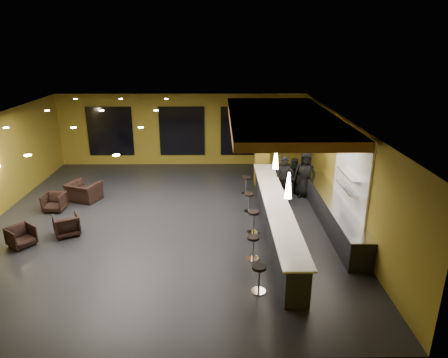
{
  "coord_description": "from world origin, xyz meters",
  "views": [
    {
      "loc": [
        1.87,
        -12.75,
        5.97
      ],
      "look_at": [
        2.0,
        0.5,
        1.3
      ],
      "focal_mm": 32.0,
      "sensor_mm": 36.0,
      "label": 1
    }
  ],
  "objects_px": {
    "pendant_0": "(288,185)",
    "column": "(262,144)",
    "staff_b": "(295,177)",
    "bar_counter": "(275,217)",
    "armchair_d": "(84,192)",
    "pendant_2": "(267,140)",
    "armchair_b": "(66,225)",
    "bar_stool_2": "(253,219)",
    "bar_stool_0": "(259,275)",
    "bar_stool_4": "(246,183)",
    "armchair_a": "(21,236)",
    "armchair_c": "(54,202)",
    "staff_a": "(284,180)",
    "staff_c": "(305,175)",
    "bar_stool_3": "(249,200)",
    "bar_stool_1": "(253,245)",
    "pendant_1": "(276,158)",
    "prep_counter": "(333,213)"
  },
  "relations": [
    {
      "from": "pendant_0",
      "to": "column",
      "type": "bearing_deg",
      "value": 90.0
    },
    {
      "from": "staff_b",
      "to": "bar_counter",
      "type": "bearing_deg",
      "value": -114.32
    },
    {
      "from": "pendant_0",
      "to": "armchair_d",
      "type": "bearing_deg",
      "value": 146.32
    },
    {
      "from": "pendant_2",
      "to": "armchair_d",
      "type": "height_order",
      "value": "pendant_2"
    },
    {
      "from": "armchair_b",
      "to": "bar_counter",
      "type": "bearing_deg",
      "value": 152.75
    },
    {
      "from": "pendant_0",
      "to": "bar_stool_2",
      "type": "xyz_separation_m",
      "value": [
        -0.72,
        1.89,
        -1.86
      ]
    },
    {
      "from": "bar_stool_0",
      "to": "staff_b",
      "type": "bearing_deg",
      "value": 72.75
    },
    {
      "from": "armchair_b",
      "to": "armchair_d",
      "type": "relative_size",
      "value": 0.67
    },
    {
      "from": "pendant_2",
      "to": "bar_stool_4",
      "type": "bearing_deg",
      "value": 155.28
    },
    {
      "from": "armchair_a",
      "to": "armchair_d",
      "type": "distance_m",
      "value": 3.68
    },
    {
      "from": "pendant_0",
      "to": "pendant_2",
      "type": "bearing_deg",
      "value": 90.0
    },
    {
      "from": "bar_counter",
      "to": "armchair_c",
      "type": "bearing_deg",
      "value": 167.36
    },
    {
      "from": "armchair_d",
      "to": "staff_a",
      "type": "bearing_deg",
      "value": -161.13
    },
    {
      "from": "column",
      "to": "armchair_c",
      "type": "relative_size",
      "value": 4.78
    },
    {
      "from": "staff_a",
      "to": "armchair_d",
      "type": "bearing_deg",
      "value": -164.06
    },
    {
      "from": "staff_c",
      "to": "bar_counter",
      "type": "bearing_deg",
      "value": -106.27
    },
    {
      "from": "staff_b",
      "to": "bar_stool_3",
      "type": "bearing_deg",
      "value": -143.32
    },
    {
      "from": "pendant_2",
      "to": "bar_stool_1",
      "type": "xyz_separation_m",
      "value": [
        -0.86,
        -4.73,
        -1.89
      ]
    },
    {
      "from": "pendant_2",
      "to": "armchair_a",
      "type": "distance_m",
      "value": 8.97
    },
    {
      "from": "pendant_1",
      "to": "bar_stool_4",
      "type": "height_order",
      "value": "pendant_1"
    },
    {
      "from": "pendant_1",
      "to": "staff_c",
      "type": "xyz_separation_m",
      "value": [
        1.55,
        2.58,
        -1.43
      ]
    },
    {
      "from": "staff_b",
      "to": "bar_stool_2",
      "type": "relative_size",
      "value": 1.99
    },
    {
      "from": "bar_stool_0",
      "to": "bar_stool_3",
      "type": "height_order",
      "value": "bar_stool_0"
    },
    {
      "from": "staff_b",
      "to": "bar_stool_1",
      "type": "relative_size",
      "value": 2.13
    },
    {
      "from": "prep_counter",
      "to": "bar_stool_4",
      "type": "xyz_separation_m",
      "value": [
        -2.74,
        2.84,
        0.04
      ]
    },
    {
      "from": "staff_b",
      "to": "staff_a",
      "type": "bearing_deg",
      "value": -128.1
    },
    {
      "from": "column",
      "to": "armchair_c",
      "type": "height_order",
      "value": "column"
    },
    {
      "from": "column",
      "to": "armchair_b",
      "type": "distance_m",
      "value": 8.34
    },
    {
      "from": "prep_counter",
      "to": "armchair_d",
      "type": "relative_size",
      "value": 5.28
    },
    {
      "from": "armchair_c",
      "to": "bar_stool_0",
      "type": "bearing_deg",
      "value": -34.61
    },
    {
      "from": "bar_stool_3",
      "to": "bar_stool_4",
      "type": "distance_m",
      "value": 1.76
    },
    {
      "from": "pendant_1",
      "to": "armchair_b",
      "type": "xyz_separation_m",
      "value": [
        -6.71,
        -0.66,
        -2.0
      ]
    },
    {
      "from": "prep_counter",
      "to": "armchair_d",
      "type": "distance_m",
      "value": 9.35
    },
    {
      "from": "armchair_d",
      "to": "armchair_a",
      "type": "bearing_deg",
      "value": 99.38
    },
    {
      "from": "armchair_a",
      "to": "column",
      "type": "bearing_deg",
      "value": -16.77
    },
    {
      "from": "column",
      "to": "armchair_d",
      "type": "distance_m",
      "value": 7.46
    },
    {
      "from": "column",
      "to": "armchair_a",
      "type": "xyz_separation_m",
      "value": [
        -7.82,
        -5.48,
        -1.43
      ]
    },
    {
      "from": "pendant_0",
      "to": "armchair_d",
      "type": "height_order",
      "value": "pendant_0"
    },
    {
      "from": "pendant_1",
      "to": "bar_stool_3",
      "type": "bearing_deg",
      "value": 124.44
    },
    {
      "from": "column",
      "to": "bar_stool_1",
      "type": "xyz_separation_m",
      "value": [
        -0.86,
        -6.33,
        -1.29
      ]
    },
    {
      "from": "bar_counter",
      "to": "staff_a",
      "type": "relative_size",
      "value": 4.34
    },
    {
      "from": "armchair_d",
      "to": "bar_stool_4",
      "type": "bearing_deg",
      "value": -153.34
    },
    {
      "from": "armchair_b",
      "to": "pendant_2",
      "type": "bearing_deg",
      "value": 176.61
    },
    {
      "from": "staff_b",
      "to": "staff_c",
      "type": "distance_m",
      "value": 0.43
    },
    {
      "from": "bar_stool_1",
      "to": "bar_stool_3",
      "type": "relative_size",
      "value": 1.01
    },
    {
      "from": "armchair_b",
      "to": "armchair_c",
      "type": "distance_m",
      "value": 2.23
    },
    {
      "from": "column",
      "to": "staff_b",
      "type": "bearing_deg",
      "value": -48.44
    },
    {
      "from": "pendant_1",
      "to": "staff_b",
      "type": "distance_m",
      "value": 3.39
    },
    {
      "from": "bar_stool_3",
      "to": "bar_stool_4",
      "type": "bearing_deg",
      "value": 89.84
    },
    {
      "from": "staff_a",
      "to": "armchair_d",
      "type": "relative_size",
      "value": 1.62
    }
  ]
}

